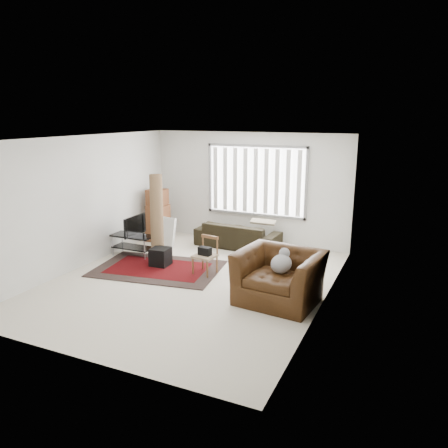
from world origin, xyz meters
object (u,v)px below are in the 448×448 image
Objects in this scene: tv_stand at (133,241)px; armchair at (279,273)px; side_chair at (205,254)px; moving_boxes at (158,217)px; sofa at (238,231)px.

armchair is (3.75, -1.03, 0.16)m from tv_stand.
side_chair reaches higher than tv_stand.
moving_boxes is 4.53m from armchair.
tv_stand is 2.47m from sofa.
tv_stand is at bearing -83.70° from moving_boxes.
armchair is at bearing -12.87° from side_chair.
tv_stand is 1.26× the size of side_chair.
armchair reaches higher than tv_stand.
armchair is (1.73, -0.65, 0.08)m from side_chair.
side_chair is (2.02, -0.38, 0.08)m from tv_stand.
moving_boxes is at bearing 150.20° from side_chair.
armchair is (3.89, -2.31, -0.10)m from moving_boxes.
tv_stand is 0.74× the size of moving_boxes.
sofa is at bearing 101.46° from side_chair.
sofa is at bearing 40.07° from tv_stand.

